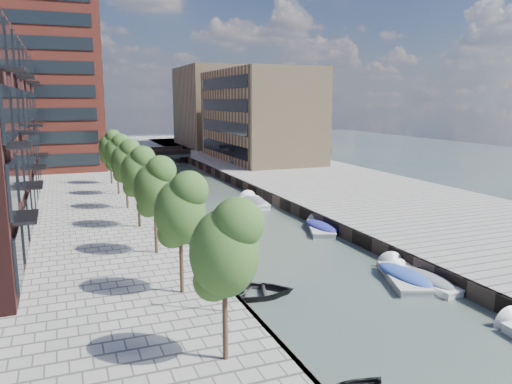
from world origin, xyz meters
TOP-DOWN VIEW (x-y plane):
  - water at (0.00, 40.00)m, footprint 300.00×300.00m
  - quay_right at (16.00, 40.00)m, footprint 20.00×140.00m
  - quay_wall_left at (-6.10, 40.00)m, footprint 0.25×140.00m
  - quay_wall_right at (6.10, 40.00)m, footprint 0.25×140.00m
  - far_closure at (0.00, 100.00)m, footprint 80.00×40.00m
  - tower at (-17.00, 65.00)m, footprint 18.00×18.00m
  - tan_block_near at (16.00, 62.00)m, footprint 12.00×25.00m
  - tan_block_far at (16.00, 88.00)m, footprint 12.00×20.00m
  - bridge at (0.00, 72.00)m, footprint 13.00×6.00m
  - tree_0 at (-8.50, 4.00)m, footprint 2.50×2.50m
  - tree_1 at (-8.50, 11.00)m, footprint 2.50×2.50m
  - tree_2 at (-8.50, 18.00)m, footprint 2.50×2.50m
  - tree_3 at (-8.50, 25.00)m, footprint 2.50×2.50m
  - tree_4 at (-8.50, 32.00)m, footprint 2.50×2.50m
  - tree_5 at (-8.50, 39.00)m, footprint 2.50×2.50m
  - tree_6 at (-8.50, 46.00)m, footprint 2.50×2.50m
  - lamp_0 at (-7.20, 8.00)m, footprint 0.24×0.24m
  - lamp_1 at (-7.20, 24.00)m, footprint 0.24×0.24m
  - lamp_2 at (-7.20, 40.00)m, footprint 0.24×0.24m
  - sloop_1 at (-4.68, 11.52)m, footprint 5.58×4.67m
  - sloop_2 at (-5.14, 16.81)m, footprint 4.79×4.01m
  - sloop_3 at (-5.22, 30.70)m, footprint 5.70×4.77m
  - sloop_4 at (-4.09, 34.70)m, footprint 4.77×3.84m
  - motorboat_0 at (4.55, 10.65)m, footprint 3.61×5.65m
  - motorboat_1 at (5.33, 9.69)m, footprint 2.06×4.83m
  - motorboat_3 at (5.54, 22.38)m, footprint 3.53×5.44m
  - motorboat_4 at (4.12, 33.82)m, footprint 2.62×5.84m
  - car at (10.77, 56.62)m, footprint 2.31×3.74m

SIDE VIEW (x-z plane):
  - water at x=0.00m, z-range 0.00..0.00m
  - sloop_1 at x=-4.68m, z-range -0.50..0.50m
  - sloop_2 at x=-5.14m, z-range -0.43..0.43m
  - sloop_3 at x=-5.22m, z-range -0.51..0.51m
  - sloop_4 at x=-4.09m, z-range -0.44..0.44m
  - motorboat_1 at x=5.33m, z-range -0.59..0.97m
  - motorboat_3 at x=5.54m, z-range -0.65..1.07m
  - motorboat_0 at x=4.55m, z-range -0.67..1.11m
  - motorboat_4 at x=4.12m, z-range -0.71..1.17m
  - quay_right at x=16.00m, z-range 0.00..1.00m
  - quay_wall_left at x=-6.10m, z-range 0.00..1.00m
  - quay_wall_right at x=6.10m, z-range 0.00..1.00m
  - far_closure at x=0.00m, z-range 0.00..1.00m
  - bridge at x=0.00m, z-range 0.74..2.04m
  - car at x=10.77m, z-range 1.00..2.19m
  - lamp_0 at x=-7.20m, z-range 1.45..5.57m
  - lamp_1 at x=-7.20m, z-range 1.45..5.57m
  - lamp_2 at x=-7.20m, z-range 1.45..5.57m
  - tree_0 at x=-8.50m, z-range 2.33..8.28m
  - tree_1 at x=-8.50m, z-range 2.33..8.28m
  - tree_2 at x=-8.50m, z-range 2.33..8.28m
  - tree_3 at x=-8.50m, z-range 2.33..8.28m
  - tree_4 at x=-8.50m, z-range 2.33..8.28m
  - tree_5 at x=-8.50m, z-range 2.33..8.28m
  - tree_6 at x=-8.50m, z-range 2.33..8.28m
  - tan_block_near at x=16.00m, z-range 1.00..15.00m
  - tan_block_far at x=16.00m, z-range 1.00..17.00m
  - tower at x=-17.00m, z-range 1.00..31.00m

